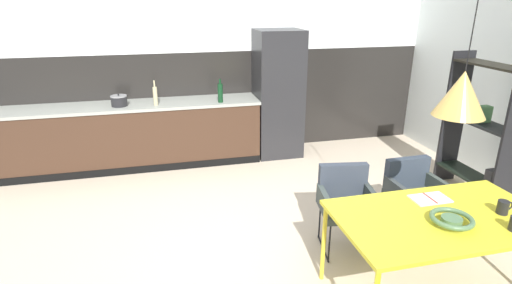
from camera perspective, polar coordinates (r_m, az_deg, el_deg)
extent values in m
plane|color=beige|center=(3.73, 2.22, -16.90)|extent=(8.54, 8.54, 0.00)
cube|color=black|center=(6.07, -5.28, 5.67)|extent=(6.57, 0.12, 1.50)
cube|color=#3B261A|center=(5.78, -17.82, 0.66)|extent=(3.60, 0.60, 0.84)
cube|color=#95988F|center=(5.65, -18.29, 4.88)|extent=(3.63, 0.63, 0.04)
cube|color=black|center=(5.62, -17.60, -3.92)|extent=(3.60, 0.01, 0.10)
cube|color=#232326|center=(5.86, 3.13, 6.80)|extent=(0.65, 0.60, 1.81)
cube|color=gold|center=(3.29, 24.89, -9.73)|extent=(1.56, 0.89, 0.03)
cylinder|color=gold|center=(3.41, 9.58, -13.94)|extent=(0.04, 0.04, 0.70)
cylinder|color=gold|center=(4.16, 28.93, -9.74)|extent=(0.04, 0.04, 0.70)
cube|color=#343D3D|center=(4.16, 21.87, -7.38)|extent=(0.49, 0.47, 0.06)
cube|color=#2E3844|center=(4.23, 20.61, -4.04)|extent=(0.46, 0.09, 0.30)
cube|color=#37403A|center=(4.25, 24.44, -5.68)|extent=(0.06, 0.42, 0.14)
cube|color=#343A3C|center=(3.99, 19.49, -6.60)|extent=(0.06, 0.42, 0.14)
cylinder|color=black|center=(4.25, 25.19, -10.76)|extent=(0.02, 0.02, 0.40)
cylinder|color=black|center=(4.02, 20.70, -11.89)|extent=(0.02, 0.02, 0.40)
cylinder|color=black|center=(4.50, 22.15, -8.54)|extent=(0.02, 0.02, 0.40)
cylinder|color=black|center=(4.29, 17.80, -9.45)|extent=(0.02, 0.02, 0.40)
cylinder|color=black|center=(4.47, 23.28, -11.76)|extent=(0.03, 0.41, 0.02)
cylinder|color=black|center=(4.25, 18.90, -12.86)|extent=(0.03, 0.41, 0.02)
cube|color=#343D3D|center=(3.79, 12.84, -9.26)|extent=(0.55, 0.53, 0.06)
cube|color=#313844|center=(3.87, 12.21, -5.32)|extent=(0.46, 0.15, 0.33)
cube|color=#333B3A|center=(3.81, 16.14, -7.69)|extent=(0.12, 0.42, 0.14)
cube|color=#384240|center=(3.68, 9.65, -8.14)|extent=(0.12, 0.42, 0.14)
cylinder|color=black|center=(3.81, 16.36, -13.34)|extent=(0.02, 0.02, 0.39)
cylinder|color=black|center=(3.70, 10.37, -13.93)|extent=(0.02, 0.02, 0.39)
cylinder|color=black|center=(4.11, 14.54, -10.51)|extent=(0.02, 0.02, 0.39)
cylinder|color=black|center=(4.01, 9.02, -10.95)|extent=(0.02, 0.02, 0.39)
cylinder|color=black|center=(4.06, 15.17, -14.11)|extent=(0.08, 0.41, 0.02)
cylinder|color=black|center=(3.95, 9.51, -14.66)|extent=(0.08, 0.41, 0.02)
cylinder|color=#4C704C|center=(3.18, 25.99, -10.03)|extent=(0.14, 0.14, 0.05)
torus|color=#4B6D47|center=(3.18, 26.04, -9.74)|extent=(0.30, 0.30, 0.04)
cube|color=white|center=(3.44, 22.45, -7.58)|extent=(0.15, 0.18, 0.01)
cube|color=white|center=(3.53, 24.42, -7.21)|extent=(0.15, 0.18, 0.01)
cube|color=#B73833|center=(3.48, 23.46, -7.28)|extent=(0.01, 0.19, 0.00)
cylinder|color=black|center=(3.50, 31.62, -7.89)|extent=(0.08, 0.08, 0.10)
torus|color=black|center=(3.53, 32.24, -7.67)|extent=(0.07, 0.01, 0.07)
cylinder|color=black|center=(5.57, -18.85, 5.49)|extent=(0.21, 0.21, 0.13)
cylinder|color=gray|center=(5.55, -18.92, 6.19)|extent=(0.21, 0.21, 0.01)
sphere|color=black|center=(5.55, -18.95, 6.37)|extent=(0.02, 0.02, 0.02)
cylinder|color=tan|center=(5.46, -14.09, 6.32)|extent=(0.06, 0.06, 0.24)
cylinder|color=tan|center=(5.42, -14.24, 8.02)|extent=(0.02, 0.02, 0.09)
cylinder|color=#0F3319|center=(5.47, -5.09, 6.93)|extent=(0.07, 0.07, 0.25)
cylinder|color=#0F3319|center=(5.44, -5.14, 8.56)|extent=(0.03, 0.03, 0.06)
cube|color=black|center=(5.51, 26.21, 3.00)|extent=(0.30, 0.03, 1.65)
cube|color=black|center=(5.37, 28.23, -4.26)|extent=(0.30, 0.88, 0.02)
cube|color=#262628|center=(5.12, 30.71, -4.45)|extent=(0.18, 0.10, 0.20)
cube|color=black|center=(5.17, 29.39, 2.33)|extent=(0.30, 0.88, 0.02)
cube|color=#4C7F4C|center=(5.16, 29.41, 3.49)|extent=(0.18, 0.10, 0.18)
cube|color=black|center=(5.04, 30.64, 9.35)|extent=(0.30, 0.88, 0.02)
cone|color=#BD9746|center=(2.99, 27.14, 6.11)|extent=(0.34, 0.34, 0.30)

